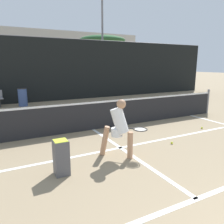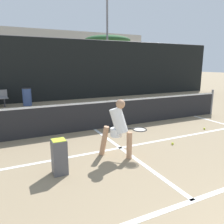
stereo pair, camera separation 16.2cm
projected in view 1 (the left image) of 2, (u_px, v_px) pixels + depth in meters
The scene contains 14 objects.
court_baseline_near at pixel (197, 199), 3.54m from camera, with size 11.00×0.10×0.01m, color white.
court_service_line at pixel (120, 148), 5.72m from camera, with size 8.25×0.10×0.01m, color white.
court_center_mark at pixel (127, 152), 5.43m from camera, with size 0.10×4.36×0.01m, color white.
net at pixel (93, 115), 7.21m from camera, with size 11.09×0.09×1.07m.
fence_back at pixel (49, 70), 12.66m from camera, with size 24.00×0.06×3.65m.
player_practicing at pixel (119, 126), 5.03m from camera, with size 1.11×0.78×1.38m.
tennis_ball_scattered_4 at pixel (172, 143), 5.99m from camera, with size 0.07×0.07×0.07m, color #D1E033.
tennis_ball_scattered_8 at pixel (202, 128), 7.41m from camera, with size 0.07×0.07×0.07m, color #D1E033.
ball_hopper at pixel (61, 157), 4.27m from camera, with size 0.28×0.28×0.71m.
trash_bin at pixel (23, 97), 11.35m from camera, with size 0.47×0.47×0.95m.
parked_car at pixel (3, 87), 15.14m from camera, with size 1.75×4.17×1.36m.
floodlight_mast at pixel (102, 19), 17.27m from camera, with size 1.10×0.24×8.96m.
tree_west at pixel (102, 41), 21.23m from camera, with size 4.49×4.49×4.88m.
building_far at pixel (18, 55), 29.32m from camera, with size 36.00×2.40×6.78m, color #B2ADA3.
Camera 1 is at (-2.68, 0.22, 2.14)m, focal length 35.00 mm.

